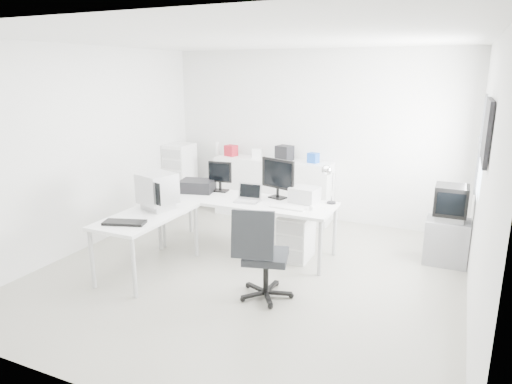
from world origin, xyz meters
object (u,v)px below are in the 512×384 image
at_px(main_desk, 247,226).
at_px(drawer_pedestal, 296,237).
at_px(crt_tv, 451,203).
at_px(filing_cabinet, 180,177).
at_px(inkjet_printer, 197,186).
at_px(tv_cabinet, 446,241).
at_px(side_desk, 148,243).
at_px(sideboard, 273,188).
at_px(laptop, 247,194).
at_px(laser_printer, 305,195).
at_px(crt_monitor, 157,192).
at_px(office_chair, 266,252).
at_px(lcd_monitor_small, 220,177).
at_px(lcd_monitor_large, 278,178).

height_order(main_desk, drawer_pedestal, main_desk).
bearing_deg(crt_tv, filing_cabinet, 172.48).
height_order(inkjet_printer, tv_cabinet, inkjet_printer).
bearing_deg(main_desk, drawer_pedestal, 4.09).
height_order(crt_tv, filing_cabinet, filing_cabinet).
bearing_deg(inkjet_printer, side_desk, -103.07).
distance_m(side_desk, filing_cabinet, 2.66).
bearing_deg(sideboard, laptop, -79.37).
bearing_deg(laser_printer, side_desk, -133.35).
bearing_deg(laser_printer, filing_cabinet, 165.10).
bearing_deg(sideboard, drawer_pedestal, -58.09).
bearing_deg(tv_cabinet, crt_monitor, -155.24).
relative_size(crt_monitor, crt_tv, 0.88).
distance_m(side_desk, sideboard, 2.77).
relative_size(side_desk, office_chair, 1.31).
bearing_deg(side_desk, inkjet_printer, 90.00).
bearing_deg(crt_monitor, lcd_monitor_small, 92.91).
relative_size(laser_printer, office_chair, 0.33).
bearing_deg(side_desk, filing_cabinet, 114.52).
relative_size(crt_monitor, sideboard, 0.22).
relative_size(drawer_pedestal, filing_cabinet, 0.50).
xyz_separation_m(main_desk, side_desk, (-0.85, -1.10, 0.00)).
xyz_separation_m(drawer_pedestal, office_chair, (0.06, -1.17, 0.23)).
relative_size(office_chair, crt_tv, 2.13).
distance_m(laser_printer, sideboard, 1.76).
height_order(side_desk, drawer_pedestal, side_desk).
distance_m(drawer_pedestal, laser_printer, 0.58).
xyz_separation_m(side_desk, drawer_pedestal, (1.55, 1.15, -0.08)).
relative_size(laptop, tv_cabinet, 0.55).
height_order(drawer_pedestal, lcd_monitor_small, lcd_monitor_small).
height_order(lcd_monitor_large, crt_tv, lcd_monitor_large).
bearing_deg(office_chair, lcd_monitor_small, 118.64).
relative_size(lcd_monitor_small, laser_printer, 1.25).
bearing_deg(sideboard, tv_cabinet, -17.54).
bearing_deg(tv_cabinet, filing_cabinet, 172.48).
relative_size(main_desk, office_chair, 2.25).
height_order(side_desk, lcd_monitor_large, lcd_monitor_large).
bearing_deg(tv_cabinet, office_chair, -134.15).
bearing_deg(filing_cabinet, lcd_monitor_large, -24.79).
distance_m(crt_monitor, tv_cabinet, 3.80).
bearing_deg(filing_cabinet, side_desk, -65.48).
height_order(lcd_monitor_large, crt_monitor, lcd_monitor_large).
xyz_separation_m(laptop, crt_monitor, (-0.90, -0.75, 0.11)).
height_order(inkjet_printer, laptop, laptop).
relative_size(inkjet_printer, laser_printer, 1.35).
bearing_deg(crt_tv, office_chair, -134.15).
bearing_deg(crt_monitor, laptop, 57.97).
bearing_deg(lcd_monitor_small, drawer_pedestal, -14.52).
distance_m(lcd_monitor_small, tv_cabinet, 3.21).
distance_m(drawer_pedestal, laptop, 0.87).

